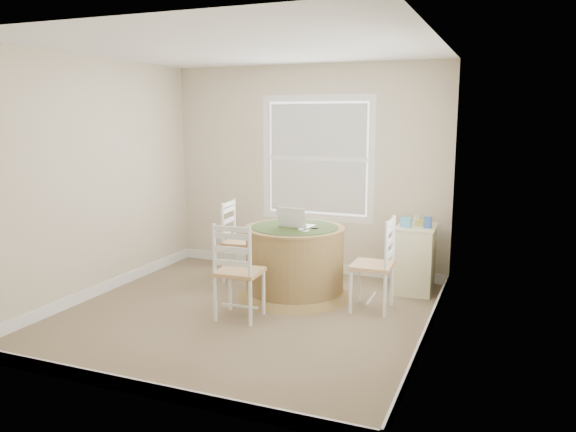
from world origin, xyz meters
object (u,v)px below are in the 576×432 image
at_px(round_table, 295,259).
at_px(corner_chest, 415,259).
at_px(chair_near, 240,271).
at_px(chair_right, 372,265).
at_px(laptop, 296,224).
at_px(chair_left, 242,242).

relative_size(round_table, corner_chest, 1.67).
bearing_deg(chair_near, corner_chest, -137.00).
xyz_separation_m(chair_right, laptop, (-0.89, 0.14, 0.34)).
distance_m(chair_near, chair_right, 1.35).
xyz_separation_m(chair_near, corner_chest, (1.46, 1.52, -0.09)).
distance_m(laptop, corner_chest, 1.43).
relative_size(round_table, laptop, 3.49).
bearing_deg(chair_near, round_table, -109.80).
distance_m(round_table, corner_chest, 1.38).
xyz_separation_m(chair_left, chair_right, (1.71, -0.47, 0.00)).
relative_size(chair_left, laptop, 2.61).
xyz_separation_m(chair_near, chair_right, (1.15, 0.72, 0.00)).
bearing_deg(corner_chest, chair_near, -136.02).
bearing_deg(laptop, chair_left, -16.80).
height_order(round_table, laptop, laptop).
xyz_separation_m(chair_left, chair_near, (0.56, -1.19, 0.00)).
distance_m(round_table, chair_left, 0.88).
bearing_deg(chair_right, chair_near, -59.04).
bearing_deg(chair_right, laptop, -100.07).
xyz_separation_m(round_table, laptop, (0.00, 0.02, 0.39)).
xyz_separation_m(chair_left, corner_chest, (2.02, 0.33, -0.09)).
xyz_separation_m(chair_left, laptop, (0.82, -0.33, 0.34)).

